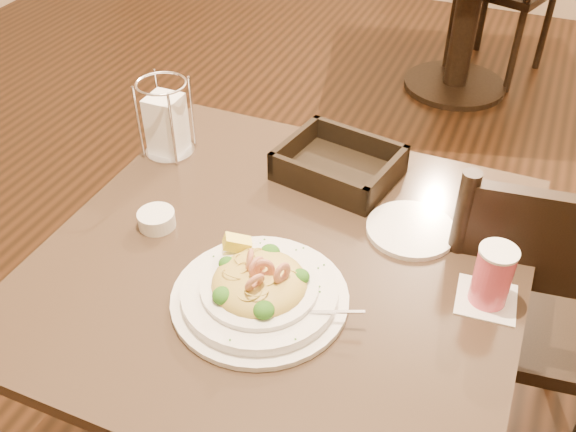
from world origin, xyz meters
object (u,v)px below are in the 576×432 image
at_px(drink_glass, 493,276).
at_px(butter_ramekin, 157,219).
at_px(napkin_caddy, 166,123).
at_px(pasta_bowl, 259,288).
at_px(bread_basket, 339,167).
at_px(side_plate, 411,230).
at_px(dining_chair_near, 522,309).
at_px(main_table, 284,336).

distance_m(drink_glass, butter_ramekin, 0.65).
height_order(drink_glass, butter_ramekin, drink_glass).
xyz_separation_m(napkin_caddy, butter_ramekin, (0.12, -0.25, -0.06)).
xyz_separation_m(pasta_bowl, butter_ramekin, (-0.28, 0.11, -0.01)).
distance_m(bread_basket, napkin_caddy, 0.41).
xyz_separation_m(pasta_bowl, side_plate, (0.20, 0.29, -0.02)).
xyz_separation_m(dining_chair_near, napkin_caddy, (-0.85, -0.07, 0.33)).
xyz_separation_m(main_table, drink_glass, (0.38, 0.03, 0.30)).
bearing_deg(drink_glass, napkin_caddy, 165.51).
bearing_deg(pasta_bowl, butter_ramekin, 158.86).
bearing_deg(side_plate, drink_glass, -37.56).
bearing_deg(drink_glass, pasta_bowl, -157.14).
height_order(drink_glass, napkin_caddy, napkin_caddy).
bearing_deg(butter_ramekin, bread_basket, 47.83).
distance_m(dining_chair_near, pasta_bowl, 0.69).
distance_m(drink_glass, napkin_caddy, 0.79).
bearing_deg(bread_basket, napkin_caddy, -171.22).
distance_m(pasta_bowl, butter_ramekin, 0.30).
distance_m(dining_chair_near, side_plate, 0.39).
height_order(main_table, side_plate, side_plate).
bearing_deg(pasta_bowl, main_table, 93.45).
distance_m(napkin_caddy, butter_ramekin, 0.28).
xyz_separation_m(side_plate, butter_ramekin, (-0.48, -0.18, 0.01)).
xyz_separation_m(dining_chair_near, bread_basket, (-0.46, -0.01, 0.28)).
bearing_deg(napkin_caddy, bread_basket, 8.78).
bearing_deg(drink_glass, side_plate, 142.44).
xyz_separation_m(napkin_caddy, side_plate, (0.60, -0.07, -0.07)).
xyz_separation_m(drink_glass, side_plate, (-0.17, 0.13, -0.05)).
bearing_deg(side_plate, napkin_caddy, 173.60).
xyz_separation_m(main_table, side_plate, (0.21, 0.16, 0.24)).
relative_size(pasta_bowl, bread_basket, 1.25).
relative_size(bread_basket, butter_ramekin, 3.70).
distance_m(side_plate, butter_ramekin, 0.51).
xyz_separation_m(main_table, napkin_caddy, (-0.39, 0.23, 0.32)).
height_order(pasta_bowl, bread_basket, pasta_bowl).
relative_size(main_table, butter_ramekin, 11.95).
height_order(dining_chair_near, pasta_bowl, dining_chair_near).
height_order(bread_basket, napkin_caddy, napkin_caddy).
bearing_deg(side_plate, pasta_bowl, -124.83).
distance_m(dining_chair_near, drink_glass, 0.42).
xyz_separation_m(pasta_bowl, bread_basket, (0.00, 0.42, -0.01)).
bearing_deg(main_table, pasta_bowl, -86.55).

